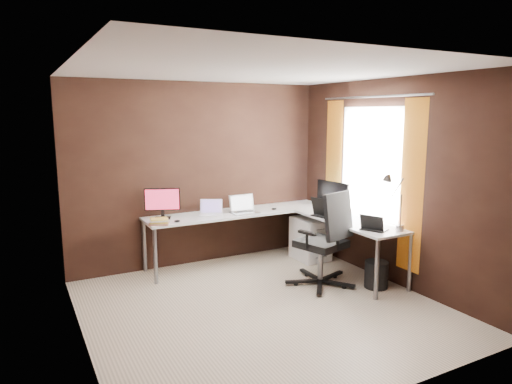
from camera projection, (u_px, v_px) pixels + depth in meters
room at (287, 188)px, 4.94m from camera, size 3.60×3.60×2.50m
desk at (280, 219)px, 6.12m from camera, size 2.65×2.25×0.73m
drawer_pedestal at (310, 239)px, 6.55m from camera, size 0.42×0.50×0.60m
monitor_left at (162, 201)px, 5.89m from camera, size 0.43×0.21×0.40m
monitor_right at (333, 196)px, 6.12m from camera, size 0.17×0.54×0.45m
laptop_white at (211, 212)px, 6.12m from camera, size 0.37×0.33×0.20m
laptop_silver at (244, 209)px, 6.26m from camera, size 0.37×0.27×0.24m
laptop_black_big at (327, 213)px, 5.98m from camera, size 0.35×0.44×0.26m
laptop_black_small at (373, 227)px, 5.31m from camera, size 0.30×0.34×0.19m
book_stack at (159, 222)px, 5.60m from camera, size 0.29×0.26×0.08m
mouse_left at (177, 221)px, 5.71m from camera, size 0.08×0.05×0.03m
mouse_corner at (274, 209)px, 6.44m from camera, size 0.08×0.06×0.03m
desk_lamp at (393, 195)px, 5.25m from camera, size 0.20×0.24×0.66m
office_chair at (324, 258)px, 5.54m from camera, size 0.66×0.69×1.17m
wastebasket at (376, 274)px, 5.49m from camera, size 0.32×0.32×0.32m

